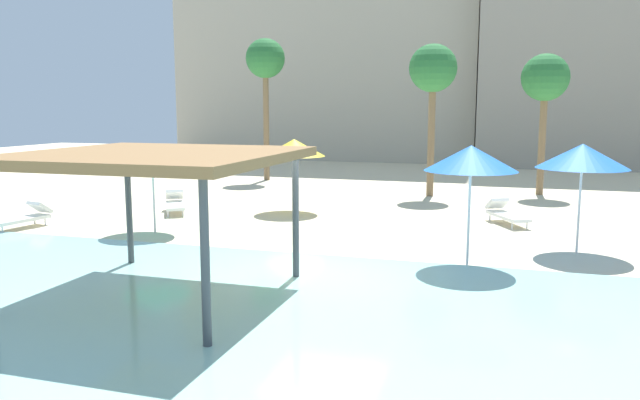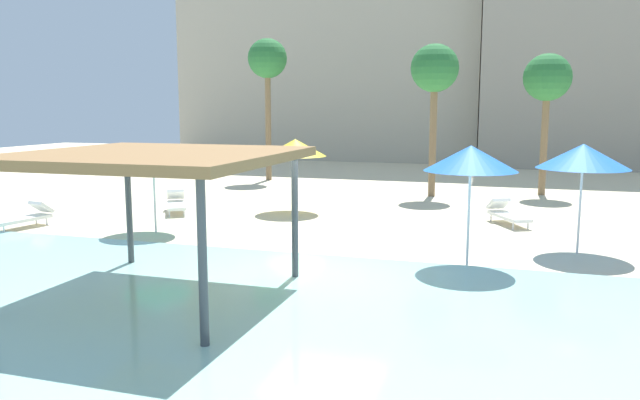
% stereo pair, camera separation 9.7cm
% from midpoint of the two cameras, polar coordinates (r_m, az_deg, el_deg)
% --- Properties ---
extents(ground_plane, '(80.00, 80.00, 0.00)m').
position_cam_midpoint_polar(ground_plane, '(13.52, 0.37, -6.81)').
color(ground_plane, beige).
extents(lagoon_water, '(44.00, 13.50, 0.04)m').
position_cam_midpoint_polar(lagoon_water, '(8.89, -9.77, -15.18)').
color(lagoon_water, '#99D1C6').
rests_on(lagoon_water, ground).
extents(shade_pavilion, '(4.72, 4.72, 2.77)m').
position_cam_midpoint_polar(shade_pavilion, '(11.81, -15.08, 3.56)').
color(shade_pavilion, '#42474C').
rests_on(shade_pavilion, ground).
extents(beach_umbrella_blue_0, '(2.19, 2.19, 2.70)m').
position_cam_midpoint_polar(beach_umbrella_blue_0, '(16.34, 22.86, 3.74)').
color(beach_umbrella_blue_0, silver).
rests_on(beach_umbrella_blue_0, ground).
extents(beach_umbrella_blue_1, '(2.06, 2.06, 2.75)m').
position_cam_midpoint_polar(beach_umbrella_blue_1, '(14.11, 13.53, 3.75)').
color(beach_umbrella_blue_1, silver).
rests_on(beach_umbrella_blue_1, ground).
extents(beach_umbrella_teal_3, '(2.04, 2.04, 2.50)m').
position_cam_midpoint_polar(beach_umbrella_teal_3, '(18.22, -15.35, 3.94)').
color(beach_umbrella_teal_3, silver).
rests_on(beach_umbrella_teal_3, ground).
extents(beach_umbrella_yellow_4, '(2.13, 2.13, 2.50)m').
position_cam_midpoint_polar(beach_umbrella_yellow_4, '(21.24, -2.53, 4.84)').
color(beach_umbrella_yellow_4, silver).
rests_on(beach_umbrella_yellow_4, ground).
extents(lounge_chair_0, '(1.42, 1.96, 0.74)m').
position_cam_midpoint_polar(lounge_chair_0, '(19.98, 16.57, -1.17)').
color(lounge_chair_0, white).
rests_on(lounge_chair_0, ground).
extents(lounge_chair_2, '(0.93, 1.97, 0.74)m').
position_cam_midpoint_polar(lounge_chair_2, '(20.52, -25.74, -1.42)').
color(lounge_chair_2, white).
rests_on(lounge_chair_2, ground).
extents(lounge_chair_4, '(1.49, 1.93, 0.74)m').
position_cam_midpoint_polar(lounge_chair_4, '(21.77, -13.34, -0.27)').
color(lounge_chair_4, white).
rests_on(lounge_chair_4, ground).
extents(palm_tree_0, '(1.90, 1.90, 5.71)m').
position_cam_midpoint_polar(palm_tree_0, '(26.91, 19.93, 10.31)').
color(palm_tree_0, brown).
rests_on(palm_tree_0, ground).
extents(palm_tree_2, '(1.90, 1.90, 6.86)m').
position_cam_midpoint_polar(palm_tree_2, '(30.70, -5.14, 12.52)').
color(palm_tree_2, brown).
rests_on(palm_tree_2, ground).
extents(palm_tree_3, '(1.90, 1.90, 6.06)m').
position_cam_midpoint_polar(palm_tree_3, '(25.35, 10.25, 11.55)').
color(palm_tree_3, brown).
rests_on(palm_tree_3, ground).
extents(hotel_block_0, '(20.78, 10.21, 19.78)m').
position_cam_midpoint_polar(hotel_block_0, '(46.88, 1.41, 16.28)').
color(hotel_block_0, '#B2A893').
rests_on(hotel_block_0, ground).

